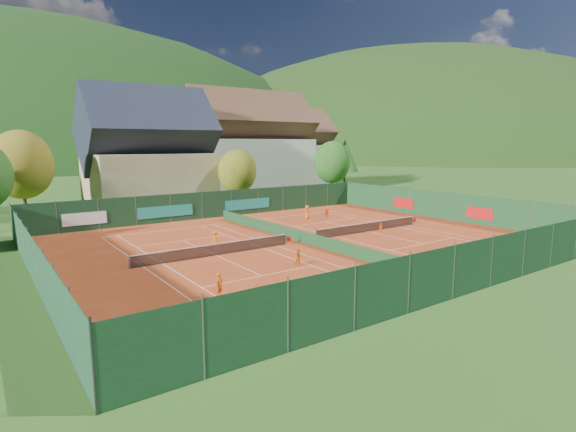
{
  "coord_description": "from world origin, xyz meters",
  "views": [
    {
      "loc": [
        -22.51,
        -29.87,
        8.34
      ],
      "look_at": [
        0.0,
        2.0,
        2.0
      ],
      "focal_mm": 28.0,
      "sensor_mm": 36.0,
      "label": 1
    }
  ],
  "objects_px": {
    "hotel_block_b": "(289,152)",
    "player_left_near": "(219,285)",
    "player_right_far_a": "(307,212)",
    "player_right_far_b": "(326,214)",
    "ball_hopper": "(523,241)",
    "player_left_mid": "(298,257)",
    "player_left_far": "(215,239)",
    "hotel_block_a": "(249,149)",
    "player_right_near": "(381,230)",
    "chalet": "(148,156)"
  },
  "relations": [
    {
      "from": "player_left_mid",
      "to": "player_right_near",
      "type": "xyz_separation_m",
      "value": [
        12.08,
        3.78,
        0.0
      ]
    },
    {
      "from": "player_left_near",
      "to": "player_right_far_b",
      "type": "relative_size",
      "value": 1.16
    },
    {
      "from": "hotel_block_b",
      "to": "ball_hopper",
      "type": "height_order",
      "value": "hotel_block_b"
    },
    {
      "from": "hotel_block_a",
      "to": "hotel_block_b",
      "type": "distance_m",
      "value": 16.14
    },
    {
      "from": "player_left_near",
      "to": "player_right_far_a",
      "type": "height_order",
      "value": "player_right_far_a"
    },
    {
      "from": "hotel_block_b",
      "to": "player_left_near",
      "type": "relative_size",
      "value": 12.29
    },
    {
      "from": "chalet",
      "to": "player_left_near",
      "type": "bearing_deg",
      "value": -103.18
    },
    {
      "from": "hotel_block_b",
      "to": "player_left_near",
      "type": "height_order",
      "value": "hotel_block_b"
    },
    {
      "from": "ball_hopper",
      "to": "hotel_block_a",
      "type": "bearing_deg",
      "value": 86.81
    },
    {
      "from": "ball_hopper",
      "to": "player_left_mid",
      "type": "bearing_deg",
      "value": 161.46
    },
    {
      "from": "hotel_block_b",
      "to": "chalet",
      "type": "bearing_deg",
      "value": -157.01
    },
    {
      "from": "hotel_block_b",
      "to": "player_left_mid",
      "type": "height_order",
      "value": "hotel_block_b"
    },
    {
      "from": "chalet",
      "to": "player_left_mid",
      "type": "xyz_separation_m",
      "value": [
        -1.72,
        -35.92,
        -6.01
      ]
    },
    {
      "from": "player_left_mid",
      "to": "player_right_near",
      "type": "bearing_deg",
      "value": 35.41
    },
    {
      "from": "ball_hopper",
      "to": "player_left_near",
      "type": "distance_m",
      "value": 25.59
    },
    {
      "from": "player_left_far",
      "to": "player_right_far_a",
      "type": "height_order",
      "value": "player_right_far_a"
    },
    {
      "from": "ball_hopper",
      "to": "player_left_far",
      "type": "xyz_separation_m",
      "value": [
        -20.11,
        14.68,
        0.12
      ]
    },
    {
      "from": "hotel_block_a",
      "to": "hotel_block_b",
      "type": "bearing_deg",
      "value": 29.74
    },
    {
      "from": "player_left_near",
      "to": "player_right_near",
      "type": "distance_m",
      "value": 20.41
    },
    {
      "from": "player_left_mid",
      "to": "player_right_far_b",
      "type": "xyz_separation_m",
      "value": [
        14.07,
        13.79,
        -0.01
      ]
    },
    {
      "from": "ball_hopper",
      "to": "player_right_far_a",
      "type": "xyz_separation_m",
      "value": [
        -5.63,
        21.18,
        0.22
      ]
    },
    {
      "from": "hotel_block_a",
      "to": "player_left_far",
      "type": "distance_m",
      "value": 40.9
    },
    {
      "from": "player_left_mid",
      "to": "player_left_far",
      "type": "height_order",
      "value": "player_left_far"
    },
    {
      "from": "player_right_near",
      "to": "player_right_far_b",
      "type": "height_order",
      "value": "player_right_near"
    },
    {
      "from": "hotel_block_a",
      "to": "player_right_near",
      "type": "relative_size",
      "value": 17.52
    },
    {
      "from": "player_right_far_a",
      "to": "player_right_far_b",
      "type": "bearing_deg",
      "value": 127.53
    },
    {
      "from": "player_left_near",
      "to": "player_left_far",
      "type": "xyz_separation_m",
      "value": [
        5.24,
        11.23,
        -0.03
      ]
    },
    {
      "from": "player_left_mid",
      "to": "player_right_far_a",
      "type": "height_order",
      "value": "player_right_far_a"
    },
    {
      "from": "hotel_block_a",
      "to": "chalet",
      "type": "bearing_deg",
      "value": -162.47
    },
    {
      "from": "player_left_mid",
      "to": "player_right_far_b",
      "type": "relative_size",
      "value": 1.01
    },
    {
      "from": "hotel_block_a",
      "to": "player_right_far_a",
      "type": "distance_m",
      "value": 28.83
    },
    {
      "from": "player_right_far_a",
      "to": "player_right_far_b",
      "type": "xyz_separation_m",
      "value": [
        1.65,
        -1.33,
        -0.17
      ]
    },
    {
      "from": "chalet",
      "to": "player_left_mid",
      "type": "relative_size",
      "value": 13.18
    },
    {
      "from": "player_right_far_b",
      "to": "hotel_block_a",
      "type": "bearing_deg",
      "value": -104.4
    },
    {
      "from": "ball_hopper",
      "to": "player_left_far",
      "type": "bearing_deg",
      "value": 143.87
    },
    {
      "from": "player_left_near",
      "to": "player_right_far_b",
      "type": "height_order",
      "value": "player_left_near"
    },
    {
      "from": "player_right_near",
      "to": "chalet",
      "type": "bearing_deg",
      "value": 66.95
    },
    {
      "from": "player_left_mid",
      "to": "player_right_far_a",
      "type": "bearing_deg",
      "value": 68.64
    },
    {
      "from": "player_right_far_a",
      "to": "ball_hopper",
      "type": "bearing_deg",
      "value": 91.32
    },
    {
      "from": "hotel_block_b",
      "to": "ball_hopper",
      "type": "xyz_separation_m",
      "value": [
        -16.67,
        -55.98,
        -6.06
      ]
    },
    {
      "from": "player_right_far_a",
      "to": "player_right_near",
      "type": "bearing_deg",
      "value": 74.73
    },
    {
      "from": "player_left_near",
      "to": "player_right_near",
      "type": "relative_size",
      "value": 1.14
    },
    {
      "from": "player_left_near",
      "to": "player_right_far_a",
      "type": "distance_m",
      "value": 26.51
    },
    {
      "from": "player_left_near",
      "to": "player_right_near",
      "type": "height_order",
      "value": "player_left_near"
    },
    {
      "from": "player_right_near",
      "to": "player_right_far_a",
      "type": "distance_m",
      "value": 11.35
    },
    {
      "from": "player_left_far",
      "to": "player_right_far_b",
      "type": "height_order",
      "value": "player_left_far"
    },
    {
      "from": "chalet",
      "to": "player_right_far_b",
      "type": "xyz_separation_m",
      "value": [
        12.35,
        -22.14,
        -6.02
      ]
    },
    {
      "from": "hotel_block_a",
      "to": "player_right_near",
      "type": "distance_m",
      "value": 39.69
    },
    {
      "from": "chalet",
      "to": "player_left_mid",
      "type": "height_order",
      "value": "chalet"
    },
    {
      "from": "chalet",
      "to": "ball_hopper",
      "type": "height_order",
      "value": "chalet"
    }
  ]
}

